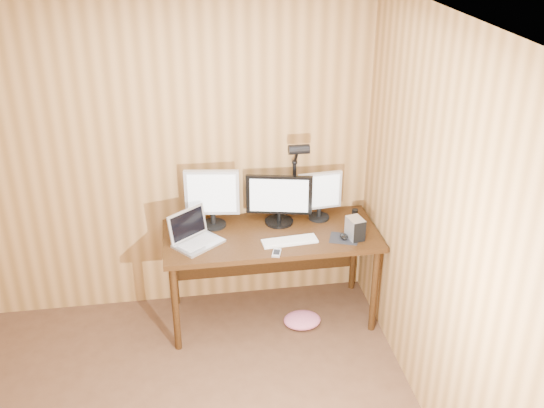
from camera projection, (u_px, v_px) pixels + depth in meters
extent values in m
plane|color=silver|center=(94.00, 54.00, 2.40)|extent=(4.00, 4.00, 0.00)
plane|color=#A3713B|center=(140.00, 160.00, 4.72)|extent=(4.00, 0.00, 4.00)
plane|color=#A3713B|center=(482.00, 290.00, 3.20)|extent=(0.00, 4.00, 4.00)
cube|color=black|center=(271.00, 236.00, 4.76)|extent=(1.60, 0.70, 0.04)
cube|color=black|center=(265.00, 246.00, 5.16)|extent=(1.48, 0.02, 0.51)
cylinder|color=black|center=(176.00, 309.00, 4.56)|extent=(0.05, 0.05, 0.71)
cylinder|color=black|center=(174.00, 266.00, 5.08)|extent=(0.05, 0.05, 0.71)
cylinder|color=black|center=(374.00, 290.00, 4.77)|extent=(0.05, 0.05, 0.71)
cylinder|color=black|center=(353.00, 251.00, 5.28)|extent=(0.05, 0.05, 0.71)
cylinder|color=black|center=(279.00, 221.00, 4.90)|extent=(0.22, 0.22, 0.02)
cylinder|color=black|center=(279.00, 217.00, 4.88)|extent=(0.03, 0.03, 0.06)
cube|color=black|center=(279.00, 195.00, 4.80)|extent=(0.50, 0.14, 0.31)
cube|color=white|center=(279.00, 196.00, 4.78)|extent=(0.43, 0.10, 0.27)
cylinder|color=black|center=(213.00, 225.00, 4.85)|extent=(0.19, 0.19, 0.02)
cylinder|color=black|center=(213.00, 218.00, 4.83)|extent=(0.04, 0.04, 0.09)
cube|color=silver|center=(212.00, 192.00, 4.73)|extent=(0.41, 0.10, 0.35)
cube|color=white|center=(212.00, 194.00, 4.71)|extent=(0.35, 0.06, 0.30)
cylinder|color=black|center=(319.00, 217.00, 4.96)|extent=(0.16, 0.16, 0.02)
cylinder|color=black|center=(319.00, 212.00, 4.94)|extent=(0.03, 0.03, 0.07)
cube|color=silver|center=(320.00, 191.00, 4.86)|extent=(0.34, 0.06, 0.30)
cube|color=white|center=(321.00, 192.00, 4.84)|extent=(0.30, 0.03, 0.25)
cube|color=silver|center=(199.00, 243.00, 4.59)|extent=(0.40, 0.39, 0.02)
cube|color=silver|center=(187.00, 224.00, 4.61)|extent=(0.29, 0.24, 0.22)
cube|color=black|center=(187.00, 224.00, 4.61)|extent=(0.25, 0.21, 0.18)
cube|color=#B2B2B7|center=(199.00, 242.00, 4.59)|extent=(0.31, 0.28, 0.00)
cube|color=white|center=(290.00, 241.00, 4.63)|extent=(0.41, 0.16, 0.02)
cube|color=white|center=(290.00, 240.00, 4.62)|extent=(0.38, 0.13, 0.00)
cube|color=black|center=(344.00, 238.00, 4.67)|extent=(0.25, 0.23, 0.00)
ellipsoid|color=black|center=(344.00, 236.00, 4.67)|extent=(0.08, 0.11, 0.03)
cube|color=silver|center=(355.00, 228.00, 4.65)|extent=(0.13, 0.16, 0.16)
cube|color=black|center=(360.00, 233.00, 4.59)|extent=(0.09, 0.03, 0.16)
cube|color=silver|center=(277.00, 253.00, 4.48)|extent=(0.08, 0.12, 0.01)
cube|color=black|center=(277.00, 252.00, 4.48)|extent=(0.06, 0.08, 0.00)
cylinder|color=black|center=(355.00, 216.00, 4.88)|extent=(0.05, 0.05, 0.11)
cube|color=black|center=(294.00, 214.00, 5.06)|extent=(0.05, 0.06, 0.06)
cylinder|color=black|center=(294.00, 188.00, 4.96)|extent=(0.03, 0.03, 0.43)
sphere|color=black|center=(295.00, 162.00, 4.86)|extent=(0.05, 0.05, 0.05)
cylinder|color=black|center=(296.00, 155.00, 4.76)|extent=(0.02, 0.15, 0.18)
cylinder|color=black|center=(299.00, 149.00, 4.65)|extent=(0.15, 0.07, 0.07)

